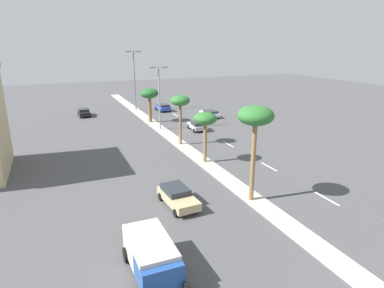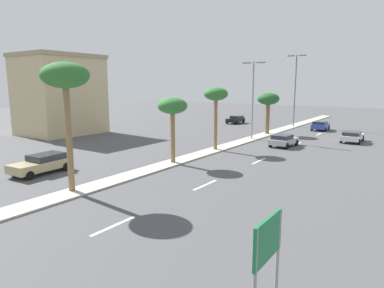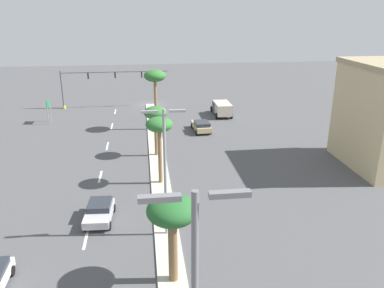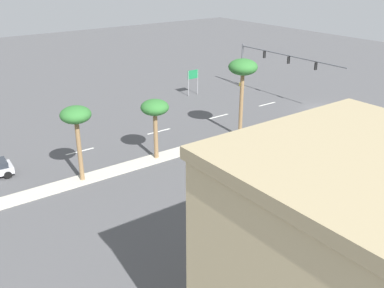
{
  "view_description": "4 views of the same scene",
  "coord_description": "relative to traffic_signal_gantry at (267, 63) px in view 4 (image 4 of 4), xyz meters",
  "views": [
    {
      "loc": [
        -14.72,
        -7.2,
        12.66
      ],
      "look_at": [
        -1.6,
        23.81,
        2.4
      ],
      "focal_mm": 31.17,
      "sensor_mm": 36.0,
      "label": 1
    },
    {
      "loc": [
        17.71,
        1.29,
        6.74
      ],
      "look_at": [
        0.98,
        25.62,
        1.57
      ],
      "focal_mm": 32.08,
      "sensor_mm": 36.0,
      "label": 2
    },
    {
      "loc": [
        1.28,
        64.35,
        15.61
      ],
      "look_at": [
        -3.01,
        31.15,
        3.71
      ],
      "focal_mm": 36.0,
      "sensor_mm": 36.0,
      "label": 3
    },
    {
      "loc": [
        -31.32,
        43.03,
        16.84
      ],
      "look_at": [
        -2.91,
        22.2,
        2.0
      ],
      "focal_mm": 40.87,
      "sensor_mm": 36.0,
      "label": 4
    }
  ],
  "objects": [
    {
      "name": "palm_tree_near",
      "position": [
        -9.43,
        30.5,
        1.37
      ],
      "size": [
        2.44,
        2.44,
        6.32
      ],
      "color": "olive",
      "rests_on": "median_curb"
    },
    {
      "name": "lane_stripe_leading",
      "position": [
        -3.61,
        19.38,
        -4.14
      ],
      "size": [
        0.2,
        2.8,
        0.01
      ],
      "primitive_type": "cube",
      "color": "silver",
      "rests_on": "ground"
    },
    {
      "name": "commercial_building",
      "position": [
        -33.04,
        29.0,
        1.2
      ],
      "size": [
        8.51,
        10.0,
        10.67
      ],
      "color": "#C6B284",
      "rests_on": "ground"
    },
    {
      "name": "palm_tree_rear",
      "position": [
        -9.73,
        13.33,
        2.85
      ],
      "size": [
        2.87,
        2.87,
        7.94
      ],
      "color": "olive",
      "rests_on": "median_curb"
    },
    {
      "name": "sedan_tan_leading",
      "position": [
        -15.64,
        15.01,
        -3.38
      ],
      "size": [
        2.32,
        4.6,
        1.43
      ],
      "color": "tan",
      "rests_on": "ground"
    },
    {
      "name": "ground_plane",
      "position": [
        -9.4,
        29.36,
        -4.15
      ],
      "size": [
        160.0,
        160.0,
        0.0
      ],
      "primitive_type": "plane",
      "color": "#4C4C4F"
    },
    {
      "name": "box_truck",
      "position": [
        -19.95,
        7.5,
        -2.95
      ],
      "size": [
        2.51,
        5.5,
        2.08
      ],
      "color": "#234C99",
      "rests_on": "ground"
    },
    {
      "name": "lane_stripe_rear",
      "position": [
        -3.61,
        28.29,
        -4.14
      ],
      "size": [
        0.2,
        2.8,
        0.01
      ],
      "primitive_type": "cube",
      "color": "silver",
      "rests_on": "ground"
    },
    {
      "name": "lane_stripe_outboard",
      "position": [
        -3.61,
        11.15,
        -4.14
      ],
      "size": [
        0.2,
        2.8,
        0.01
      ],
      "primitive_type": "cube",
      "color": "silver",
      "rests_on": "ground"
    },
    {
      "name": "palm_tree_trailing",
      "position": [
        -9.34,
        23.25,
        0.62
      ],
      "size": [
        2.5,
        2.5,
        5.52
      ],
      "color": "olive",
      "rests_on": "median_curb"
    },
    {
      "name": "directional_road_sign",
      "position": [
        5.27,
        8.32,
        -1.66
      ],
      "size": [
        0.1,
        1.68,
        3.42
      ],
      "color": "gray",
      "rests_on": "ground"
    },
    {
      "name": "traffic_signal_gantry",
      "position": [
        0.0,
        0.0,
        0.0
      ],
      "size": [
        17.36,
        0.53,
        6.11
      ],
      "color": "#515459",
      "rests_on": "ground"
    },
    {
      "name": "lane_stripe_inboard",
      "position": [
        -3.61,
        3.17,
        -4.14
      ],
      "size": [
        0.2,
        2.8,
        0.01
      ],
      "primitive_type": "cube",
      "color": "silver",
      "rests_on": "ground"
    }
  ]
}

